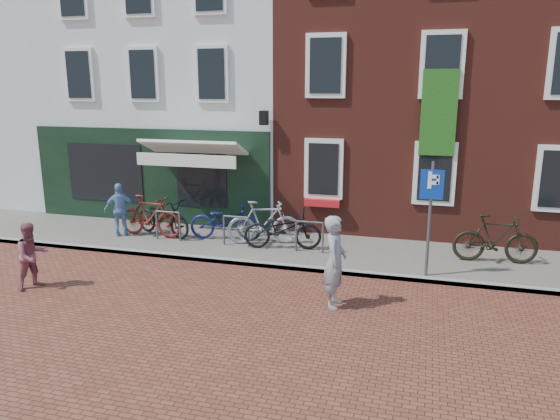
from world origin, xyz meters
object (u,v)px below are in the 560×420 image
(boy, at_px, (32,255))
(bicycle_3, at_px, (264,222))
(woman, at_px, (335,262))
(bicycle_1, at_px, (150,216))
(bicycle_5, at_px, (495,239))
(parking_sign, at_px, (431,202))
(cafe_person, at_px, (121,210))
(bicycle_0, at_px, (163,217))
(bicycle_2, at_px, (226,221))
(bicycle_4, at_px, (283,229))

(boy, height_order, bicycle_3, boy)
(woman, relative_size, bicycle_1, 0.94)
(woman, distance_m, bicycle_5, 4.75)
(parking_sign, bearing_deg, cafe_person, 173.24)
(parking_sign, xyz_separation_m, boy, (-8.22, -2.78, -1.08))
(bicycle_3, bearing_deg, bicycle_0, 71.77)
(bicycle_0, bearing_deg, boy, -173.53)
(bicycle_2, distance_m, bicycle_3, 1.14)
(parking_sign, height_order, bicycle_2, parking_sign)
(bicycle_2, relative_size, bicycle_3, 1.03)
(bicycle_1, bearing_deg, parking_sign, -94.19)
(parking_sign, relative_size, woman, 1.40)
(cafe_person, xyz_separation_m, bicycle_4, (4.75, 0.07, -0.22))
(bicycle_1, distance_m, bicycle_5, 9.15)
(bicycle_3, bearing_deg, cafe_person, 76.61)
(cafe_person, relative_size, bicycle_5, 0.77)
(bicycle_0, distance_m, bicycle_1, 0.36)
(bicycle_2, bearing_deg, bicycle_0, 86.26)
(cafe_person, xyz_separation_m, bicycle_0, (1.13, 0.35, -0.22))
(boy, xyz_separation_m, cafe_person, (-0.19, 3.78, 0.13))
(bicycle_4, bearing_deg, bicycle_3, 53.63)
(bicycle_0, distance_m, bicycle_3, 3.02)
(bicycle_2, xyz_separation_m, bicycle_5, (6.98, -0.05, 0.06))
(bicycle_5, bearing_deg, parking_sign, 127.08)
(boy, height_order, bicycle_1, boy)
(bicycle_1, bearing_deg, bicycle_2, -78.22)
(woman, distance_m, bicycle_2, 5.01)
(bicycle_4, bearing_deg, boy, 118.71)
(parking_sign, xyz_separation_m, bicycle_2, (-5.40, 1.43, -1.17))
(bicycle_3, bearing_deg, bicycle_5, -107.77)
(parking_sign, xyz_separation_m, bicycle_3, (-4.27, 1.34, -1.11))
(bicycle_0, bearing_deg, bicycle_2, -68.00)
(bicycle_5, bearing_deg, bicycle_4, 89.25)
(bicycle_0, bearing_deg, woman, -101.84)
(bicycle_1, bearing_deg, bicycle_0, -52.86)
(bicycle_4, bearing_deg, parking_sign, -117.61)
(bicycle_4, distance_m, bicycle_5, 5.25)
(woman, xyz_separation_m, bicycle_0, (-5.52, 3.34, -0.30))
(woman, relative_size, bicycle_5, 0.94)
(parking_sign, relative_size, boy, 1.79)
(parking_sign, distance_m, cafe_person, 8.52)
(parking_sign, height_order, bicycle_1, parking_sign)
(parking_sign, distance_m, boy, 8.75)
(cafe_person, bearing_deg, bicycle_5, 149.53)
(boy, height_order, bicycle_2, boy)
(bicycle_1, height_order, bicycle_4, bicycle_1)
(bicycle_1, relative_size, bicycle_2, 0.97)
(bicycle_0, height_order, bicycle_3, bicycle_3)
(parking_sign, distance_m, bicycle_0, 7.50)
(cafe_person, relative_size, bicycle_0, 0.75)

